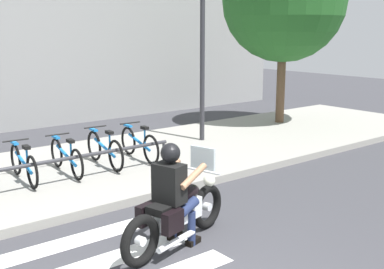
# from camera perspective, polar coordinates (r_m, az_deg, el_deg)

# --- Properties ---
(sidewalk) EXTENTS (24.00, 4.40, 0.15)m
(sidewalk) POSITION_cam_1_polar(r_m,az_deg,el_deg) (9.62, -20.18, -5.45)
(sidewalk) COLOR gray
(sidewalk) RESTS_ON ground
(crosswalk_stripe_4) EXTENTS (2.80, 0.40, 0.01)m
(crosswalk_stripe_4) POSITION_cam_1_polar(r_m,az_deg,el_deg) (6.40, -11.05, -14.67)
(crosswalk_stripe_4) COLOR white
(crosswalk_stripe_4) RESTS_ON ground
(crosswalk_stripe_5) EXTENTS (2.80, 0.40, 0.01)m
(crosswalk_stripe_5) POSITION_cam_1_polar(r_m,az_deg,el_deg) (7.06, -14.13, -12.17)
(crosswalk_stripe_5) COLOR white
(crosswalk_stripe_5) RESTS_ON ground
(motorcycle) EXTENTS (2.08, 0.87, 1.26)m
(motorcycle) POSITION_cam_1_polar(r_m,az_deg,el_deg) (6.60, -1.75, -9.17)
(motorcycle) COLOR black
(motorcycle) RESTS_ON ground
(rider) EXTENTS (0.72, 0.65, 1.45)m
(rider) POSITION_cam_1_polar(r_m,az_deg,el_deg) (6.42, -2.21, -6.29)
(rider) COLOR black
(rider) RESTS_ON ground
(bicycle_2) EXTENTS (0.48, 1.61, 0.72)m
(bicycle_2) POSITION_cam_1_polar(r_m,az_deg,el_deg) (9.34, -19.19, -3.28)
(bicycle_2) COLOR black
(bicycle_2) RESTS_ON sidewalk
(bicycle_3) EXTENTS (0.48, 1.66, 0.72)m
(bicycle_3) POSITION_cam_1_polar(r_m,az_deg,el_deg) (9.63, -14.57, -2.54)
(bicycle_3) COLOR black
(bicycle_3) RESTS_ON sidewalk
(bicycle_4) EXTENTS (0.48, 1.66, 0.77)m
(bicycle_4) POSITION_cam_1_polar(r_m,az_deg,el_deg) (9.97, -10.24, -1.72)
(bicycle_4) COLOR black
(bicycle_4) RESTS_ON sidewalk
(bicycle_5) EXTENTS (0.48, 1.62, 0.76)m
(bicycle_5) POSITION_cam_1_polar(r_m,az_deg,el_deg) (10.37, -6.23, -1.08)
(bicycle_5) COLOR black
(bicycle_5) RESTS_ON sidewalk
(bike_rack) EXTENTS (4.73, 0.07, 0.49)m
(bike_rack) POSITION_cam_1_polar(r_m,az_deg,el_deg) (8.96, -15.56, -3.11)
(bike_rack) COLOR #333338
(bike_rack) RESTS_ON sidewalk
(street_lamp) EXTENTS (0.28, 0.28, 4.50)m
(street_lamp) POSITION_cam_1_polar(r_m,az_deg,el_deg) (11.92, 1.23, 11.48)
(street_lamp) COLOR #2D2D33
(street_lamp) RESTS_ON ground
(tree_near_rack) EXTENTS (3.54, 3.54, 5.46)m
(tree_near_rack) POSITION_cam_1_polar(r_m,az_deg,el_deg) (14.57, 10.77, 15.25)
(tree_near_rack) COLOR brown
(tree_near_rack) RESTS_ON ground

